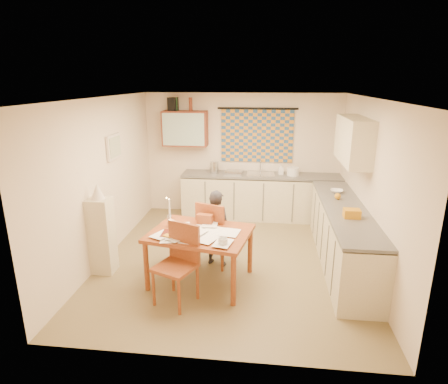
# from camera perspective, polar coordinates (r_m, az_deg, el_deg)

# --- Properties ---
(floor) EXTENTS (4.00, 4.50, 0.02)m
(floor) POSITION_cam_1_polar(r_m,az_deg,el_deg) (6.07, 1.12, -10.25)
(floor) COLOR brown
(floor) RESTS_ON ground
(ceiling) EXTENTS (4.00, 4.50, 0.02)m
(ceiling) POSITION_cam_1_polar(r_m,az_deg,el_deg) (5.42, 1.28, 14.24)
(ceiling) COLOR white
(ceiling) RESTS_ON floor
(wall_back) EXTENTS (4.00, 0.02, 2.50)m
(wall_back) POSITION_cam_1_polar(r_m,az_deg,el_deg) (7.81, 2.77, 5.68)
(wall_back) COLOR beige
(wall_back) RESTS_ON floor
(wall_front) EXTENTS (4.00, 0.02, 2.50)m
(wall_front) POSITION_cam_1_polar(r_m,az_deg,el_deg) (3.50, -2.34, -8.56)
(wall_front) COLOR beige
(wall_front) RESTS_ON floor
(wall_left) EXTENTS (0.02, 4.50, 2.50)m
(wall_left) POSITION_cam_1_polar(r_m,az_deg,el_deg) (6.13, -17.87, 1.79)
(wall_left) COLOR beige
(wall_left) RESTS_ON floor
(wall_right) EXTENTS (0.02, 4.50, 2.50)m
(wall_right) POSITION_cam_1_polar(r_m,az_deg,el_deg) (5.79, 21.41, 0.59)
(wall_right) COLOR beige
(wall_right) RESTS_ON floor
(window_blind) EXTENTS (1.45, 0.03, 1.05)m
(window_blind) POSITION_cam_1_polar(r_m,az_deg,el_deg) (7.69, 5.05, 8.49)
(window_blind) COLOR navy
(window_blind) RESTS_ON wall_back
(curtain_rod) EXTENTS (1.60, 0.04, 0.04)m
(curtain_rod) POSITION_cam_1_polar(r_m,az_deg,el_deg) (7.61, 5.15, 12.57)
(curtain_rod) COLOR black
(curtain_rod) RESTS_ON wall_back
(wall_cabinet) EXTENTS (0.90, 0.34, 0.70)m
(wall_cabinet) POSITION_cam_1_polar(r_m,az_deg,el_deg) (7.71, -5.95, 9.61)
(wall_cabinet) COLOR #5D2415
(wall_cabinet) RESTS_ON wall_back
(wall_cabinet_glass) EXTENTS (0.84, 0.02, 0.64)m
(wall_cabinet_glass) POSITION_cam_1_polar(r_m,az_deg,el_deg) (7.54, -6.23, 9.44)
(wall_cabinet_glass) COLOR #99B2A5
(wall_cabinet_glass) RESTS_ON wall_back
(upper_cabinet_right) EXTENTS (0.34, 1.30, 0.70)m
(upper_cabinet_right) POSITION_cam_1_polar(r_m,az_deg,el_deg) (6.15, 19.13, 7.45)
(upper_cabinet_right) COLOR #C5B891
(upper_cabinet_right) RESTS_ON wall_right
(framed_print) EXTENTS (0.04, 0.50, 0.40)m
(framed_print) POSITION_cam_1_polar(r_m,az_deg,el_deg) (6.38, -16.45, 6.63)
(framed_print) COLOR beige
(framed_print) RESTS_ON wall_left
(print_canvas) EXTENTS (0.01, 0.42, 0.32)m
(print_canvas) POSITION_cam_1_polar(r_m,az_deg,el_deg) (6.37, -16.24, 6.63)
(print_canvas) COLOR beige
(print_canvas) RESTS_ON wall_left
(counter_back) EXTENTS (3.30, 0.62, 0.92)m
(counter_back) POSITION_cam_1_polar(r_m,az_deg,el_deg) (7.69, 6.02, -0.71)
(counter_back) COLOR #C5B891
(counter_back) RESTS_ON floor
(counter_right) EXTENTS (0.62, 2.95, 0.92)m
(counter_right) POSITION_cam_1_polar(r_m,az_deg,el_deg) (6.04, 17.59, -6.42)
(counter_right) COLOR #C5B891
(counter_right) RESTS_ON floor
(stove) EXTENTS (0.54, 0.54, 0.84)m
(stove) POSITION_cam_1_polar(r_m,az_deg,el_deg) (5.11, 19.74, -11.41)
(stove) COLOR white
(stove) RESTS_ON floor
(sink) EXTENTS (0.56, 0.47, 0.10)m
(sink) POSITION_cam_1_polar(r_m,az_deg,el_deg) (7.57, 5.60, 2.40)
(sink) COLOR silver
(sink) RESTS_ON counter_back
(tap) EXTENTS (0.04, 0.04, 0.28)m
(tap) POSITION_cam_1_polar(r_m,az_deg,el_deg) (7.70, 5.58, 4.03)
(tap) COLOR silver
(tap) RESTS_ON counter_back
(dish_rack) EXTENTS (0.38, 0.34, 0.06)m
(dish_rack) POSITION_cam_1_polar(r_m,az_deg,el_deg) (7.58, 1.55, 3.03)
(dish_rack) COLOR silver
(dish_rack) RESTS_ON counter_back
(kettle) EXTENTS (0.19, 0.19, 0.24)m
(kettle) POSITION_cam_1_polar(r_m,az_deg,el_deg) (7.60, -1.47, 3.78)
(kettle) COLOR silver
(kettle) RESTS_ON counter_back
(mixing_bowl) EXTENTS (0.31, 0.31, 0.16)m
(mixing_bowl) POSITION_cam_1_polar(r_m,az_deg,el_deg) (7.56, 10.46, 3.11)
(mixing_bowl) COLOR white
(mixing_bowl) RESTS_ON counter_back
(soap_bottle) EXTENTS (0.13, 0.13, 0.21)m
(soap_bottle) POSITION_cam_1_polar(r_m,az_deg,el_deg) (7.59, 8.66, 3.44)
(soap_bottle) COLOR white
(soap_bottle) RESTS_ON counter_back
(bowl) EXTENTS (0.26, 0.26, 0.05)m
(bowl) POSITION_cam_1_polar(r_m,az_deg,el_deg) (6.58, 16.79, 0.12)
(bowl) COLOR white
(bowl) RESTS_ON counter_right
(orange_bag) EXTENTS (0.22, 0.16, 0.12)m
(orange_bag) POSITION_cam_1_polar(r_m,az_deg,el_deg) (5.45, 18.91, -3.12)
(orange_bag) COLOR #C88210
(orange_bag) RESTS_ON counter_right
(fruit_orange) EXTENTS (0.10, 0.10, 0.10)m
(fruit_orange) POSITION_cam_1_polar(r_m,az_deg,el_deg) (6.21, 16.93, -0.63)
(fruit_orange) COLOR #C88210
(fruit_orange) RESTS_ON counter_right
(speaker) EXTENTS (0.19, 0.22, 0.26)m
(speaker) POSITION_cam_1_polar(r_m,az_deg,el_deg) (7.72, -7.79, 13.13)
(speaker) COLOR black
(speaker) RESTS_ON wall_cabinet
(bottle_green) EXTENTS (0.07, 0.07, 0.26)m
(bottle_green) POSITION_cam_1_polar(r_m,az_deg,el_deg) (7.70, -7.41, 13.14)
(bottle_green) COLOR #195926
(bottle_green) RESTS_ON wall_cabinet
(bottle_brown) EXTENTS (0.08, 0.08, 0.26)m
(bottle_brown) POSITION_cam_1_polar(r_m,az_deg,el_deg) (7.64, -5.10, 13.18)
(bottle_brown) COLOR #5D2415
(bottle_brown) RESTS_ON wall_cabinet
(dining_table) EXTENTS (1.50, 1.24, 0.75)m
(dining_table) POSITION_cam_1_polar(r_m,az_deg,el_deg) (5.32, -3.59, -9.74)
(dining_table) COLOR brown
(dining_table) RESTS_ON floor
(chair_far) EXTENTS (0.60, 0.60, 1.03)m
(chair_far) POSITION_cam_1_polar(r_m,az_deg,el_deg) (5.80, -1.21, -8.01)
(chair_far) COLOR brown
(chair_far) RESTS_ON floor
(chair_near) EXTENTS (0.61, 0.61, 1.02)m
(chair_near) POSITION_cam_1_polar(r_m,az_deg,el_deg) (4.91, -7.24, -13.05)
(chair_near) COLOR brown
(chair_near) RESTS_ON floor
(person) EXTENTS (0.59, 0.52, 1.19)m
(person) POSITION_cam_1_polar(r_m,az_deg,el_deg) (5.67, -1.18, -5.51)
(person) COLOR black
(person) RESTS_ON floor
(shelf_stand) EXTENTS (0.32, 0.30, 1.13)m
(shelf_stand) POSITION_cam_1_polar(r_m,az_deg,el_deg) (5.76, -18.10, -6.36)
(shelf_stand) COLOR #C5B891
(shelf_stand) RESTS_ON floor
(lampshade) EXTENTS (0.20, 0.20, 0.22)m
(lampshade) POSITION_cam_1_polar(r_m,az_deg,el_deg) (5.54, -18.73, 0.10)
(lampshade) COLOR beige
(lampshade) RESTS_ON shelf_stand
(letter_rack) EXTENTS (0.23, 0.13, 0.16)m
(letter_rack) POSITION_cam_1_polar(r_m,az_deg,el_deg) (5.36, -2.92, -4.22)
(letter_rack) COLOR brown
(letter_rack) RESTS_ON dining_table
(mug) EXTENTS (0.22, 0.22, 0.10)m
(mug) POSITION_cam_1_polar(r_m,az_deg,el_deg) (4.73, -0.17, -7.60)
(mug) COLOR white
(mug) RESTS_ON dining_table
(magazine) EXTENTS (0.21, 0.28, 0.03)m
(magazine) POSITION_cam_1_polar(r_m,az_deg,el_deg) (5.12, -9.49, -6.28)
(magazine) COLOR maroon
(magazine) RESTS_ON dining_table
(book) EXTENTS (0.21, 0.26, 0.02)m
(book) POSITION_cam_1_polar(r_m,az_deg,el_deg) (5.23, -8.42, -5.76)
(book) COLOR #C88210
(book) RESTS_ON dining_table
(orange_box) EXTENTS (0.14, 0.13, 0.04)m
(orange_box) POSITION_cam_1_polar(r_m,az_deg,el_deg) (5.00, -8.52, -6.74)
(orange_box) COLOR #C88210
(orange_box) RESTS_ON dining_table
(eyeglasses) EXTENTS (0.13, 0.06, 0.02)m
(eyeglasses) POSITION_cam_1_polar(r_m,az_deg,el_deg) (4.85, -3.27, -7.48)
(eyeglasses) COLOR black
(eyeglasses) RESTS_ON dining_table
(candle_holder) EXTENTS (0.08, 0.08, 0.18)m
(candle_holder) POSITION_cam_1_polar(r_m,az_deg,el_deg) (5.34, -8.28, -4.34)
(candle_holder) COLOR silver
(candle_holder) RESTS_ON dining_table
(candle) EXTENTS (0.03, 0.03, 0.22)m
(candle) POSITION_cam_1_polar(r_m,az_deg,el_deg) (5.31, -8.34, -2.20)
(candle) COLOR white
(candle) RESTS_ON dining_table
(candle_flame) EXTENTS (0.02, 0.02, 0.02)m
(candle_flame) POSITION_cam_1_polar(r_m,az_deg,el_deg) (5.28, -8.77, -0.92)
(candle_flame) COLOR #FFCC66
(candle_flame) RESTS_ON dining_table
(papers) EXTENTS (1.19, 0.94, 0.03)m
(papers) POSITION_cam_1_polar(r_m,az_deg,el_deg) (5.08, -4.42, -6.26)
(papers) COLOR white
(papers) RESTS_ON dining_table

